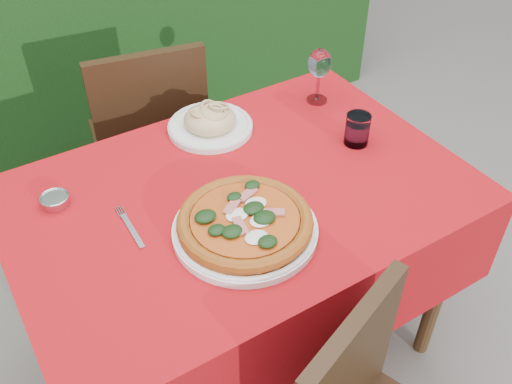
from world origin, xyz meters
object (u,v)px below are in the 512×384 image
fork (132,231)px  steel_ramekin (55,201)px  pasta_plate (210,122)px  wine_glass (320,65)px  chair_far (150,135)px  pizza_plate (245,224)px  water_glass (357,131)px

fork → steel_ramekin: bearing=124.7°
pasta_plate → fork: (-0.39, -0.30, -0.02)m
wine_glass → fork: 0.83m
chair_far → pasta_plate: size_ratio=3.38×
pizza_plate → water_glass: (0.49, 0.16, 0.01)m
water_glass → steel_ramekin: 0.89m
water_glass → pizza_plate: bearing=-162.3°
wine_glass → pasta_plate: bearing=174.3°
wine_glass → fork: (-0.78, -0.26, -0.13)m
chair_far → fork: 0.80m
water_glass → wine_glass: 0.28m
steel_ramekin → wine_glass: bearing=3.4°
chair_far → pasta_plate: chair_far is taller
chair_far → pizza_plate: 0.89m
pasta_plate → chair_far: bearing=98.9°
fork → steel_ramekin: (-0.13, 0.20, 0.01)m
pizza_plate → fork: (-0.24, 0.16, -0.03)m
steel_ramekin → water_glass: bearing=-13.3°
chair_far → wine_glass: size_ratio=4.76×
water_glass → wine_glass: wine_glass is taller
pasta_plate → fork: size_ratio=1.41×
pasta_plate → wine_glass: wine_glass is taller
water_glass → wine_glass: bearing=80.4°
fork → chair_far: bearing=66.3°
pizza_plate → steel_ramekin: size_ratio=5.38×
pasta_plate → steel_ramekin: size_ratio=3.71×
water_glass → wine_glass: (0.04, 0.26, 0.09)m
chair_far → pizza_plate: chair_far is taller
fork → steel_ramekin: 0.25m
chair_far → pizza_plate: bearing=94.8°
chair_far → fork: chair_far is taller
wine_glass → steel_ramekin: bearing=-176.6°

